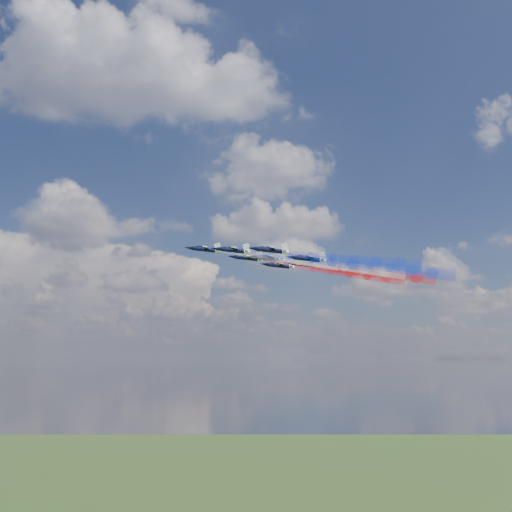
{
  "coord_description": "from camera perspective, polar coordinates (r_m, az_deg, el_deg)",
  "views": [
    {
      "loc": [
        -38.86,
        -157.49,
        133.82
      ],
      "look_at": [
        -18.84,
        19.88,
        166.88
      ],
      "focal_mm": 39.05,
      "sensor_mm": 36.0,
      "label": 1
    }
  ],
  "objects": [
    {
      "name": "jet_lead",
      "position": [
        183.39,
        -5.31,
        0.67
      ],
      "size": [
        14.99,
        12.85,
        5.45
      ],
      "primitive_type": null,
      "rotation": [
        0.13,
        -0.04,
        1.36
      ],
      "color": "black"
    },
    {
      "name": "jet_outer_right",
      "position": [
        197.17,
        2.35,
        -1.0
      ],
      "size": [
        14.99,
        12.85,
        5.45
      ],
      "primitive_type": null,
      "rotation": [
        0.13,
        -0.04,
        1.36
      ],
      "color": "black"
    },
    {
      "name": "jet_rear_left",
      "position": [
        171.29,
        5.33,
        -0.3
      ],
      "size": [
        14.99,
        12.85,
        5.45
      ],
      "primitive_type": null,
      "rotation": [
        0.13,
        -0.04,
        1.36
      ],
      "color": "black"
    },
    {
      "name": "jet_outer_left",
      "position": [
        164.36,
        1.44,
        0.6
      ],
      "size": [
        14.99,
        12.85,
        5.45
      ],
      "primitive_type": null,
      "rotation": [
        0.13,
        -0.04,
        1.36
      ],
      "color": "black"
    },
    {
      "name": "jet_rear_right",
      "position": [
        189.82,
        4.9,
        -0.86
      ],
      "size": [
        14.99,
        12.85,
        5.45
      ],
      "primitive_type": null,
      "rotation": [
        0.13,
        -0.04,
        1.36
      ],
      "color": "black"
    },
    {
      "name": "trail_outer_left",
      "position": [
        163.92,
        10.03,
        -0.35
      ],
      "size": [
        38.44,
        12.27,
        9.33
      ],
      "primitive_type": null,
      "rotation": [
        0.13,
        -0.04,
        1.36
      ],
      "color": "blue"
    },
    {
      "name": "trail_rear_right",
      "position": [
        190.69,
        12.31,
        -1.67
      ],
      "size": [
        38.44,
        12.27,
        9.33
      ],
      "primitive_type": null,
      "rotation": [
        0.13,
        -0.04,
        1.36
      ],
      "color": "red"
    },
    {
      "name": "jet_center_third",
      "position": [
        180.99,
        1.25,
        -0.24
      ],
      "size": [
        14.99,
        12.85,
        5.45
      ],
      "primitive_type": null,
      "rotation": [
        0.13,
        -0.04,
        1.36
      ],
      "color": "black"
    },
    {
      "name": "trail_rear_left",
      "position": [
        172.48,
        13.52,
        -1.2
      ],
      "size": [
        38.44,
        12.27,
        9.33
      ],
      "primitive_type": null,
      "rotation": [
        0.13,
        -0.04,
        1.36
      ],
      "color": "blue"
    },
    {
      "name": "trail_lead",
      "position": [
        179.86,
        2.38,
        -0.18
      ],
      "size": [
        38.44,
        12.27,
        9.33
      ],
      "primitive_type": null,
      "rotation": [
        0.13,
        -0.04,
        1.36
      ],
      "color": "white"
    },
    {
      "name": "jet_inner_right",
      "position": [
        191.14,
        -0.93,
        -0.22
      ],
      "size": [
        14.99,
        12.85,
        5.45
      ],
      "primitive_type": null,
      "rotation": [
        0.13,
        -0.04,
        1.36
      ],
      "color": "black"
    },
    {
      "name": "jet_inner_left",
      "position": [
        174.0,
        -2.42,
        0.59
      ],
      "size": [
        14.99,
        12.85,
        5.45
      ],
      "primitive_type": null,
      "rotation": [
        0.13,
        -0.04,
        1.36
      ],
      "color": "black"
    },
    {
      "name": "trail_inner_left",
      "position": [
        171.81,
        5.7,
        -0.31
      ],
      "size": [
        38.44,
        12.27,
        9.33
      ],
      "primitive_type": null,
      "rotation": [
        0.13,
        -0.04,
        1.36
      ],
      "color": "blue"
    },
    {
      "name": "trail_inner_right",
      "position": [
        189.47,
        6.46,
        -1.05
      ],
      "size": [
        38.44,
        12.27,
        9.33
      ],
      "primitive_type": null,
      "rotation": [
        0.13,
        -0.04,
        1.36
      ],
      "color": "red"
    },
    {
      "name": "trail_outer_right",
      "position": [
        196.89,
        9.51,
        -1.79
      ],
      "size": [
        38.44,
        12.27,
        9.33
      ],
      "primitive_type": null,
      "rotation": [
        0.13,
        -0.04,
        1.36
      ],
      "color": "red"
    },
    {
      "name": "trail_center_third",
      "position": [
        180.34,
        9.05,
        -1.1
      ],
      "size": [
        38.44,
        12.27,
        9.33
      ],
      "primitive_type": null,
      "rotation": [
        0.13,
        -0.04,
        1.36
      ],
      "color": "white"
    }
  ]
}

